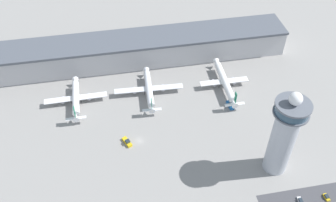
{
  "coord_description": "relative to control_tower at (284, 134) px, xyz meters",
  "views": [
    {
      "loc": [
        -8.44,
        -131.78,
        155.92
      ],
      "look_at": [
        19.67,
        20.33,
        7.32
      ],
      "focal_mm": 40.0,
      "sensor_mm": 36.0,
      "label": 1
    }
  ],
  "objects": [
    {
      "name": "airplane_gate_alpha",
      "position": [
        -98.33,
        65.07,
        -20.5
      ],
      "size": [
        36.86,
        35.81,
        12.79
      ],
      "color": "white",
      "rests_on": "ground"
    },
    {
      "name": "airplane_gate_bravo",
      "position": [
        -54.55,
        65.05,
        -20.29
      ],
      "size": [
        42.04,
        38.52,
        12.73
      ],
      "color": "silver",
      "rests_on": "ground"
    },
    {
      "name": "terminal_building",
      "position": [
        -65.35,
        99.19,
        -15.17
      ],
      "size": [
        214.62,
        25.0,
        18.66
      ],
      "color": "#B2B2B7",
      "rests_on": "ground"
    },
    {
      "name": "service_truck_fuel",
      "position": [
        -71.85,
        28.79,
        -23.66
      ],
      "size": [
        5.18,
        7.62,
        2.74
      ],
      "color": "black",
      "rests_on": "ground"
    },
    {
      "name": "car_blue_compact",
      "position": [
        4.41,
        -21.67,
        -23.98
      ],
      "size": [
        2.0,
        4.84,
        1.6
      ],
      "color": "black",
      "rests_on": "ground"
    },
    {
      "name": "ground_plane",
      "position": [
        -65.35,
        29.19,
        -24.6
      ],
      "size": [
        1000.0,
        1000.0,
        0.0
      ],
      "primitive_type": "plane",
      "color": "gray"
    },
    {
      "name": "airplane_gate_charlie",
      "position": [
        -7.48,
        62.95,
        -20.05
      ],
      "size": [
        30.4,
        43.16,
        13.54
      ],
      "color": "white",
      "rests_on": "ground"
    },
    {
      "name": "car_maroon_suv",
      "position": [
        17.48,
        -21.88,
        -23.98
      ],
      "size": [
        1.97,
        4.09,
        1.59
      ],
      "color": "black",
      "rests_on": "ground"
    },
    {
      "name": "service_truck_catering",
      "position": [
        -8.88,
        45.85,
        -23.67
      ],
      "size": [
        3.09,
        7.37,
        2.69
      ],
      "color": "black",
      "rests_on": "ground"
    },
    {
      "name": "control_tower",
      "position": [
        0.0,
        0.0,
        0.0
      ],
      "size": [
        16.14,
        16.14,
        50.39
      ],
      "color": "#ADB2BC",
      "rests_on": "ground"
    }
  ]
}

